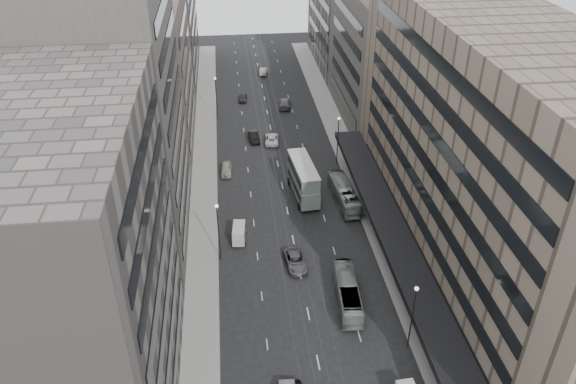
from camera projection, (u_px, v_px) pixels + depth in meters
name	position (u px, v px, depth m)	size (l,w,h in m)	color
ground	(310.00, 320.00, 62.47)	(220.00, 220.00, 0.00)	black
sidewalk_right	(347.00, 155.00, 95.16)	(4.00, 125.00, 0.15)	gray
sidewalk_left	(205.00, 163.00, 92.84)	(4.00, 125.00, 0.15)	gray
department_store	(490.00, 158.00, 63.34)	(19.20, 60.00, 30.00)	#796958
building_right_mid	(386.00, 57.00, 101.95)	(15.00, 28.00, 24.00)	#46413D
building_right_far	(352.00, 5.00, 126.14)	(15.00, 32.00, 28.00)	slate
building_left_a	(67.00, 279.00, 45.70)	(15.00, 28.00, 30.00)	slate
building_left_b	(112.00, 119.00, 67.36)	(15.00, 26.00, 34.00)	#46413D
building_left_c	(141.00, 75.00, 92.48)	(15.00, 28.00, 25.00)	#66584F
building_left_d	(157.00, 14.00, 119.46)	(15.00, 38.00, 28.00)	slate
lamp_right_near	(413.00, 310.00, 56.44)	(0.44, 0.44, 8.32)	#262628
lamp_right_far	(338.00, 135.00, 90.11)	(0.44, 0.44, 8.32)	#262628
lamp_left_near	(218.00, 226.00, 68.87)	(0.44, 0.44, 8.32)	#262628
lamp_left_far	(216.00, 93.00, 105.07)	(0.44, 0.44, 8.32)	#262628
bus_near	(347.00, 292.00, 64.27)	(2.34, 9.98, 2.78)	gray
bus_far	(344.00, 194.00, 82.06)	(2.47, 10.57, 2.94)	#929D95
double_decker	(303.00, 179.00, 82.88)	(3.83, 10.20, 5.46)	gray
panel_van	(239.00, 233.00, 74.26)	(2.05, 3.70, 2.24)	beige
sedan_2	(295.00, 261.00, 70.17)	(2.43, 5.27, 1.46)	#535355
sedan_4	(226.00, 169.00, 89.73)	(1.78, 4.41, 1.50)	#A39E87
sedan_5	(254.00, 137.00, 99.53)	(1.60, 4.59, 1.51)	black
sedan_6	(272.00, 139.00, 98.91)	(2.33, 5.05, 1.40)	silver
sedan_7	(285.00, 103.00, 112.19)	(2.25, 5.54, 1.61)	slate
sedan_8	(243.00, 98.00, 114.90)	(1.56, 3.88, 1.32)	#2A292C
sedan_9	(263.00, 71.00, 128.06)	(1.53, 4.39, 1.45)	#B5A796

